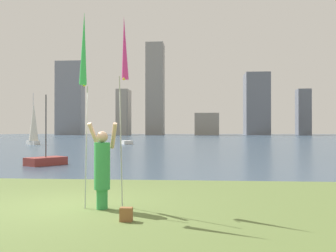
% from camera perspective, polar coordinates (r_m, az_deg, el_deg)
% --- Properties ---
extents(ground, '(120.00, 138.00, 0.12)m').
position_cam_1_polar(ground, '(59.36, 1.71, -2.16)').
color(ground, '#5B7038').
extents(person, '(0.68, 0.50, 1.85)m').
position_cam_1_polar(person, '(8.27, -9.83, -5.98)').
color(person, green).
rests_on(person, ground).
extents(kite_flag_left, '(0.16, 0.41, 4.22)m').
position_cam_1_polar(kite_flag_left, '(8.41, -12.52, 10.82)').
color(kite_flag_left, '#B2B2B7').
rests_on(kite_flag_left, ground).
extents(kite_flag_right, '(0.16, 0.74, 4.24)m').
position_cam_1_polar(kite_flag_right, '(8.80, -6.55, 10.93)').
color(kite_flag_right, '#B2B2B7').
rests_on(kite_flag_right, ground).
extents(bag, '(0.23, 0.15, 0.26)m').
position_cam_1_polar(bag, '(7.24, -6.28, -13.03)').
color(bag, brown).
rests_on(bag, ground).
extents(sailboat_0, '(1.97, 1.90, 5.61)m').
position_cam_1_polar(sailboat_0, '(43.83, -19.50, 0.19)').
color(sailboat_0, white).
rests_on(sailboat_0, ground).
extents(sailboat_3, '(1.81, 2.03, 3.33)m').
position_cam_1_polar(sailboat_3, '(18.91, -17.84, -4.95)').
color(sailboat_3, maroon).
rests_on(sailboat_3, ground).
extents(sailboat_4, '(1.58, 2.03, 5.89)m').
position_cam_1_polar(sailboat_4, '(42.76, -6.16, -2.36)').
color(sailboat_4, silver).
rests_on(sailboat_4, ground).
extents(skyline_tower_0, '(7.77, 4.11, 21.46)m').
position_cam_1_polar(skyline_tower_0, '(115.36, -14.48, 4.05)').
color(skyline_tower_0, gray).
rests_on(skyline_tower_0, ground).
extents(skyline_tower_1, '(3.39, 6.78, 13.19)m').
position_cam_1_polar(skyline_tower_1, '(112.16, -6.66, 2.05)').
color(skyline_tower_1, gray).
rests_on(skyline_tower_1, ground).
extents(skyline_tower_2, '(5.06, 5.93, 26.76)m').
position_cam_1_polar(skyline_tower_2, '(112.17, -1.93, 5.52)').
color(skyline_tower_2, gray).
rests_on(skyline_tower_2, ground).
extents(skyline_tower_3, '(6.96, 4.42, 6.31)m').
position_cam_1_polar(skyline_tower_3, '(110.58, 5.81, 0.30)').
color(skyline_tower_3, gray).
rests_on(skyline_tower_3, ground).
extents(skyline_tower_4, '(6.72, 7.97, 17.65)m').
position_cam_1_polar(skyline_tower_4, '(112.28, 13.13, 3.19)').
color(skyline_tower_4, slate).
rests_on(skyline_tower_4, ground).
extents(skyline_tower_5, '(3.75, 4.06, 13.37)m').
position_cam_1_polar(skyline_tower_5, '(118.23, 19.61, 1.99)').
color(skyline_tower_5, slate).
rests_on(skyline_tower_5, ground).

